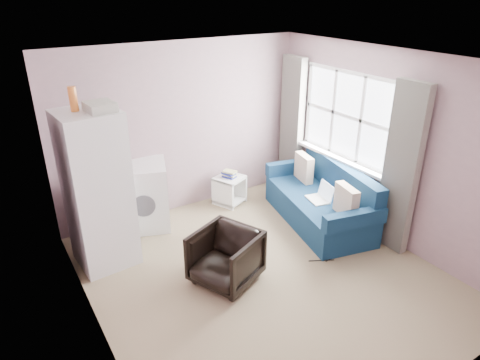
% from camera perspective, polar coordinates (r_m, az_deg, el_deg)
% --- Properties ---
extents(room, '(3.84, 4.24, 2.54)m').
position_cam_1_polar(room, '(4.65, 3.57, 0.17)').
color(room, '#8E7B5D').
rests_on(room, ground).
extents(armchair, '(0.86, 0.88, 0.70)m').
position_cam_1_polar(armchair, '(4.97, -1.94, -9.98)').
color(armchair, black).
rests_on(armchair, ground).
extents(fridge, '(0.72, 0.71, 2.19)m').
position_cam_1_polar(fridge, '(5.29, -18.47, -1.26)').
color(fridge, silver).
rests_on(fridge, ground).
extents(washing_machine, '(0.85, 0.85, 0.94)m').
position_cam_1_polar(washing_machine, '(6.16, -12.77, -1.85)').
color(washing_machine, silver).
rests_on(washing_machine, ground).
extents(side_table, '(0.53, 0.53, 0.55)m').
position_cam_1_polar(side_table, '(6.73, -1.42, -1.06)').
color(side_table, white).
rests_on(side_table, ground).
extents(sofa, '(1.26, 2.06, 0.86)m').
position_cam_1_polar(sofa, '(6.30, 10.89, -2.84)').
color(sofa, navy).
rests_on(sofa, ground).
extents(window_dressing, '(0.17, 2.62, 2.18)m').
position_cam_1_polar(window_dressing, '(6.27, 13.11, 4.72)').
color(window_dressing, white).
rests_on(window_dressing, ground).
extents(floor_cables, '(0.50, 0.16, 0.01)m').
position_cam_1_polar(floor_cables, '(5.62, 11.63, -10.23)').
color(floor_cables, black).
rests_on(floor_cables, ground).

